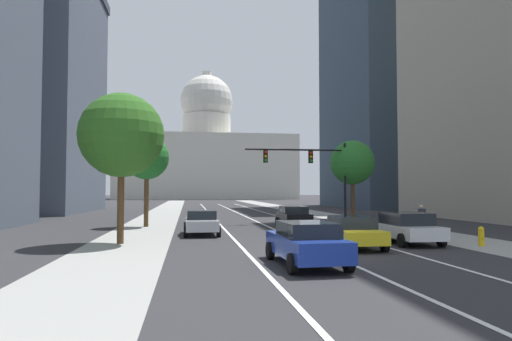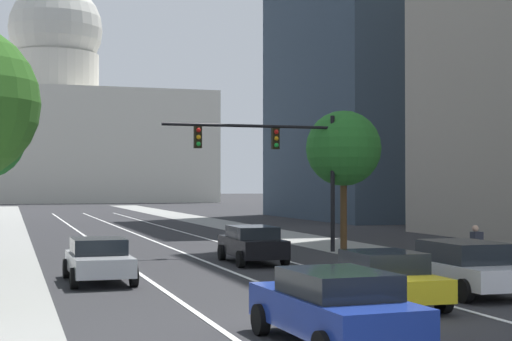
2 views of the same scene
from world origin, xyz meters
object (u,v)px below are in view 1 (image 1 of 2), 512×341
Objects in this scene: fire_hydrant at (481,236)px; cyclist at (422,220)px; car_white at (405,227)px; traffic_signal_mast at (313,166)px; car_blue at (306,242)px; car_black at (293,216)px; street_tree_mid_left at (122,136)px; capitol_building at (206,156)px; street_tree_mid_right at (352,163)px; car_yellow at (352,231)px; car_silver at (201,222)px; street_tree_near_left at (147,158)px.

cyclist reaches higher than fire_hydrant.
traffic_signal_mast is at bearing 3.63° from car_white.
car_blue is 2.71× the size of cyclist.
car_black is 13.97m from street_tree_mid_left.
capitol_building is 7.43× the size of street_tree_mid_left.
street_tree_mid_right is (0.04, 11.21, 3.96)m from cyclist.
street_tree_mid_right is (9.28, 20.55, 4.04)m from car_blue.
street_tree_mid_left is (-12.89, -12.18, 0.68)m from traffic_signal_mast.
capitol_building is 11.28× the size of car_white.
street_tree_mid_left is (-7.17, 7.44, 4.41)m from car_blue.
car_white reaches higher than car_yellow.
traffic_signal_mast is at bearing -18.45° from car_blue.
capitol_building is 11.95× the size of car_black.
car_white is 14.39m from street_tree_mid_left.
car_yellow is 5.36m from car_blue.
capitol_building reaches higher than car_silver.
car_white is at bearing -100.89° from street_tree_mid_right.
car_silver is 0.52× the size of traffic_signal_mast.
car_blue is at bearing -106.26° from traffic_signal_mast.
car_black is (-0.00, 11.41, 0.05)m from car_yellow.
car_yellow is 0.99× the size of car_silver.
street_tree_mid_left reaches higher than car_black.
street_tree_mid_left is at bearing 134.72° from car_silver.
street_tree_mid_right is at bearing 14.58° from traffic_signal_mast.
capitol_building is 12.76× the size of car_silver.
car_silver is at bearing 74.85° from cyclist.
cyclist is (2.81, 3.65, 0.07)m from car_white.
street_tree_near_left is at bearing 38.14° from car_yellow.
street_tree_mid_left is at bearing -141.44° from street_tree_mid_right.
cyclist reaches higher than car_white.
car_blue is at bearing -156.50° from fire_hydrant.
street_tree_near_left is (-8.48, -109.84, -8.47)m from capitol_building.
street_tree_mid_left is at bearing -91.60° from street_tree_near_left.
cyclist is at bearing -86.31° from capitol_building.
capitol_building reaches higher than car_white.
capitol_building is 8.10× the size of street_tree_mid_right.
car_yellow is 17.83m from street_tree_mid_right.
car_blue is 11.88m from car_silver.
traffic_signal_mast reaches higher than car_yellow.
street_tree_near_left is at bearing -94.42° from capitol_building.
car_white is (4.82, -121.92, -12.53)m from capitol_building.
car_yellow is at bearing -110.46° from street_tree_mid_right.
car_white is 0.72× the size of street_tree_mid_right.
car_white is (3.21, 1.40, 0.05)m from car_yellow.
fire_hydrant is at bearing -40.42° from street_tree_near_left.
street_tree_near_left reaches higher than traffic_signal_mast.
traffic_signal_mast reaches higher than car_blue.
capitol_building is 120.76m from street_tree_mid_left.
street_tree_mid_right is (0.02, 16.52, 4.35)m from fire_hydrant.
capitol_building is 128.23m from car_blue.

